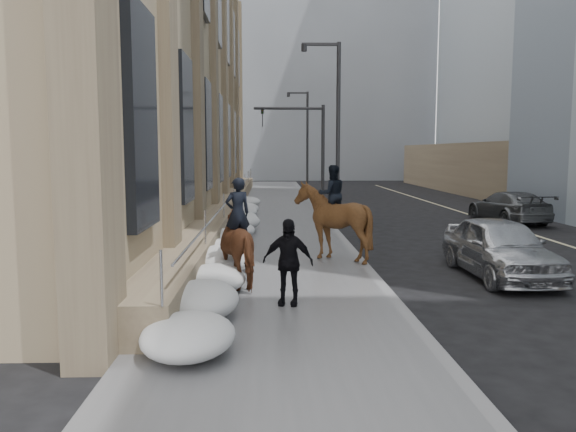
# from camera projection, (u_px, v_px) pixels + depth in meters

# --- Properties ---
(ground) EXTENTS (140.00, 140.00, 0.00)m
(ground) POSITION_uv_depth(u_px,v_px,m) (275.00, 322.00, 10.97)
(ground) COLOR black
(ground) RESTS_ON ground
(sidewalk) EXTENTS (5.00, 80.00, 0.12)m
(sidewalk) POSITION_uv_depth(u_px,v_px,m) (273.00, 240.00, 20.89)
(sidewalk) COLOR #575759
(sidewalk) RESTS_ON ground
(curb) EXTENTS (0.24, 80.00, 0.12)m
(curb) POSITION_uv_depth(u_px,v_px,m) (342.00, 239.00, 20.98)
(curb) COLOR slate
(curb) RESTS_ON ground
(lane_line) EXTENTS (0.15, 70.00, 0.01)m
(lane_line) POSITION_uv_depth(u_px,v_px,m) (549.00, 240.00, 21.24)
(lane_line) COLOR #BFB78C
(lane_line) RESTS_ON ground
(limestone_building) EXTENTS (6.10, 44.00, 18.00)m
(limestone_building) POSITION_uv_depth(u_px,v_px,m) (172.00, 45.00, 29.61)
(limestone_building) COLOR tan
(limestone_building) RESTS_ON ground
(bg_building_mid) EXTENTS (30.00, 12.00, 28.00)m
(bg_building_mid) POSITION_uv_depth(u_px,v_px,m) (302.00, 65.00, 69.08)
(bg_building_mid) COLOR slate
(bg_building_mid) RESTS_ON ground
(bg_building_far) EXTENTS (24.00, 12.00, 20.00)m
(bg_building_far) POSITION_uv_depth(u_px,v_px,m) (229.00, 105.00, 81.13)
(bg_building_far) COLOR gray
(bg_building_far) RESTS_ON ground
(streetlight_mid) EXTENTS (1.71, 0.24, 8.00)m
(streetlight_mid) POSITION_uv_depth(u_px,v_px,m) (335.00, 123.00, 24.44)
(streetlight_mid) COLOR #2D2D30
(streetlight_mid) RESTS_ON ground
(streetlight_far) EXTENTS (1.71, 0.24, 8.00)m
(streetlight_far) POSITION_uv_depth(u_px,v_px,m) (305.00, 136.00, 44.30)
(streetlight_far) COLOR #2D2D30
(streetlight_far) RESTS_ON ground
(traffic_signal) EXTENTS (4.10, 0.22, 6.00)m
(traffic_signal) POSITION_uv_depth(u_px,v_px,m) (307.00, 140.00, 32.42)
(traffic_signal) COLOR #2D2D30
(traffic_signal) RESTS_ON ground
(snow_bank) EXTENTS (1.70, 18.10, 0.76)m
(snow_bank) POSITION_uv_depth(u_px,v_px,m) (231.00, 237.00, 18.92)
(snow_bank) COLOR silver
(snow_bank) RESTS_ON sidewalk
(mounted_horse_left) EXTENTS (1.77, 2.38, 2.58)m
(mounted_horse_left) POSITION_uv_depth(u_px,v_px,m) (243.00, 244.00, 13.52)
(mounted_horse_left) COLOR #4B2816
(mounted_horse_left) RESTS_ON sidewalk
(mounted_horse_right) EXTENTS (2.22, 2.40, 2.81)m
(mounted_horse_right) POSITION_uv_depth(u_px,v_px,m) (332.00, 218.00, 16.61)
(mounted_horse_right) COLOR #412712
(mounted_horse_right) RESTS_ON sidewalk
(pedestrian) EXTENTS (1.14, 0.66, 1.82)m
(pedestrian) POSITION_uv_depth(u_px,v_px,m) (288.00, 262.00, 11.71)
(pedestrian) COLOR black
(pedestrian) RESTS_ON sidewalk
(car_silver) EXTENTS (1.96, 4.74, 1.61)m
(car_silver) POSITION_uv_depth(u_px,v_px,m) (500.00, 247.00, 14.85)
(car_silver) COLOR #B1B4B9
(car_silver) RESTS_ON ground
(car_grey) EXTENTS (2.57, 5.27, 1.48)m
(car_grey) POSITION_uv_depth(u_px,v_px,m) (508.00, 207.00, 26.43)
(car_grey) COLOR #4D5054
(car_grey) RESTS_ON ground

